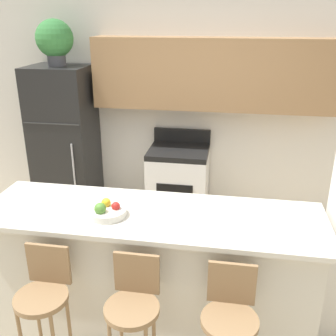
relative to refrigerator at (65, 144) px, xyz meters
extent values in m
plane|color=tan|center=(1.42, -1.78, -0.90)|extent=(14.00, 14.00, 0.00)
cube|color=white|center=(1.42, 0.36, 0.37)|extent=(5.60, 0.06, 2.55)
cube|color=#9E754C|center=(1.73, 0.17, 0.83)|extent=(2.68, 0.32, 0.76)
cube|color=white|center=(1.36, 0.19, 0.75)|extent=(0.63, 0.28, 0.12)
cube|color=silver|center=(1.42, -1.78, -0.40)|extent=(2.31, 0.61, 1.01)
cube|color=beige|center=(1.42, -1.78, 0.12)|extent=(2.43, 0.73, 0.04)
cube|color=black|center=(0.00, 0.00, -0.29)|extent=(0.68, 0.60, 1.23)
cube|color=black|center=(0.00, 0.00, 0.61)|extent=(0.68, 0.60, 0.58)
cube|color=#333333|center=(0.00, -0.30, 0.33)|extent=(0.64, 0.01, 0.01)
cylinder|color=#B2B2B7|center=(0.22, -0.31, -0.23)|extent=(0.02, 0.02, 0.68)
cube|color=white|center=(1.36, 0.01, -0.48)|extent=(0.67, 0.60, 0.85)
cube|color=black|center=(1.36, 0.01, -0.02)|extent=(0.67, 0.60, 0.06)
cube|color=black|center=(1.36, 0.29, 0.09)|extent=(0.67, 0.04, 0.16)
cube|color=black|center=(1.36, -0.29, -0.44)|extent=(0.40, 0.01, 0.27)
cylinder|color=olive|center=(0.83, -2.34, -0.22)|extent=(0.34, 0.34, 0.03)
cube|color=olive|center=(0.83, -2.20, -0.06)|extent=(0.29, 0.02, 0.28)
cylinder|color=olive|center=(0.72, -2.23, -0.57)|extent=(0.02, 0.02, 0.66)
cylinder|color=olive|center=(0.94, -2.23, -0.57)|extent=(0.02, 0.02, 0.66)
cylinder|color=olive|center=(1.42, -2.34, -0.22)|extent=(0.34, 0.34, 0.03)
cube|color=olive|center=(1.42, -2.20, -0.06)|extent=(0.29, 0.02, 0.28)
cylinder|color=olive|center=(2.00, -2.34, -0.22)|extent=(0.34, 0.34, 0.03)
cube|color=olive|center=(2.00, -2.20, -0.06)|extent=(0.29, 0.02, 0.28)
cylinder|color=#4C4C51|center=(0.00, 0.00, 0.97)|extent=(0.20, 0.20, 0.14)
sphere|color=#387F3D|center=(0.00, 0.00, 1.19)|extent=(0.40, 0.40, 0.40)
cylinder|color=silver|center=(1.13, -1.87, 0.16)|extent=(0.26, 0.26, 0.05)
sphere|color=red|center=(1.19, -1.85, 0.21)|extent=(0.06, 0.06, 0.06)
sphere|color=gold|center=(1.11, -1.81, 0.21)|extent=(0.07, 0.07, 0.07)
sphere|color=#4C7F2D|center=(1.10, -1.92, 0.21)|extent=(0.08, 0.08, 0.08)
camera|label=1|loc=(1.95, -4.17, 1.44)|focal=42.00mm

